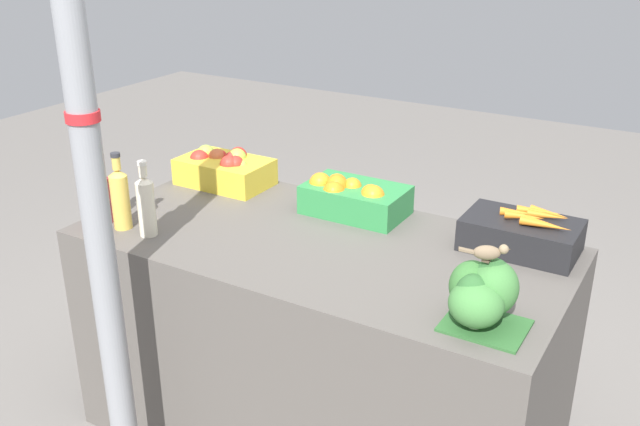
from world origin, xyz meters
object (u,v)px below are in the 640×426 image
(apple_crate, at_px, (225,168))
(sparrow_bird, at_px, (489,252))
(orange_crate, at_px, (353,197))
(juice_bottle_cloudy, at_px, (146,204))
(juice_bottle_ruby, at_px, (101,196))
(support_pole, at_px, (85,130))
(juice_bottle_golden, at_px, (120,197))
(carrot_crate, at_px, (522,234))
(broccoli_pile, at_px, (483,293))

(apple_crate, bearing_deg, sparrow_bird, -21.75)
(orange_crate, xyz_separation_m, juice_bottle_cloudy, (-0.52, -0.53, 0.05))
(juice_bottle_ruby, bearing_deg, support_pole, -43.50)
(juice_bottle_golden, xyz_separation_m, juice_bottle_cloudy, (0.12, 0.00, -0.00))
(carrot_crate, relative_size, juice_bottle_golden, 1.33)
(orange_crate, relative_size, juice_bottle_golden, 1.33)
(apple_crate, distance_m, juice_bottle_golden, 0.54)
(support_pole, distance_m, juice_bottle_ruby, 0.62)
(support_pole, xyz_separation_m, carrot_crate, (1.01, 0.87, -0.42))
(carrot_crate, bearing_deg, orange_crate, -179.13)
(juice_bottle_golden, height_order, juice_bottle_cloudy, juice_bottle_golden)
(orange_crate, xyz_separation_m, juice_bottle_ruby, (-0.74, -0.53, 0.04))
(juice_bottle_cloudy, bearing_deg, sparrow_bird, 1.64)
(orange_crate, height_order, juice_bottle_golden, juice_bottle_golden)
(support_pole, relative_size, carrot_crate, 7.09)
(juice_bottle_ruby, distance_m, juice_bottle_golden, 0.10)
(carrot_crate, bearing_deg, broccoli_pile, -86.23)
(carrot_crate, height_order, broccoli_pile, broccoli_pile)
(apple_crate, xyz_separation_m, juice_bottle_cloudy, (0.08, -0.54, 0.05))
(support_pole, relative_size, juice_bottle_cloudy, 9.70)
(support_pole, distance_m, juice_bottle_golden, 0.56)
(carrot_crate, xyz_separation_m, juice_bottle_golden, (-1.27, -0.54, 0.06))
(support_pole, xyz_separation_m, juice_bottle_cloudy, (-0.14, 0.34, -0.37))
(juice_bottle_cloudy, bearing_deg, apple_crate, 98.61)
(juice_bottle_golden, bearing_deg, juice_bottle_ruby, -180.00)
(carrot_crate, distance_m, sparrow_bird, 0.53)
(juice_bottle_golden, bearing_deg, carrot_crate, 22.96)
(juice_bottle_cloudy, bearing_deg, juice_bottle_golden, 180.00)
(orange_crate, xyz_separation_m, carrot_crate, (0.63, 0.01, -0.01))
(support_pole, distance_m, apple_crate, 0.99)
(broccoli_pile, height_order, sparrow_bird, sparrow_bird)
(broccoli_pile, bearing_deg, support_pole, -160.63)
(support_pole, relative_size, orange_crate, 7.09)
(broccoli_pile, distance_m, juice_bottle_ruby, 1.40)
(broccoli_pile, xyz_separation_m, juice_bottle_golden, (-1.30, -0.03, 0.03))
(carrot_crate, bearing_deg, juice_bottle_ruby, -158.52)
(juice_bottle_cloudy, distance_m, sparrow_bird, 1.19)
(juice_bottle_ruby, height_order, juice_bottle_cloudy, juice_bottle_cloudy)
(juice_bottle_golden, relative_size, sparrow_bird, 2.18)
(support_pole, distance_m, orange_crate, 1.03)
(orange_crate, distance_m, juice_bottle_ruby, 0.91)
(orange_crate, distance_m, juice_bottle_golden, 0.83)
(juice_bottle_ruby, bearing_deg, apple_crate, 75.82)
(juice_bottle_golden, distance_m, sparrow_bird, 1.31)
(broccoli_pile, distance_m, sparrow_bird, 0.12)
(broccoli_pile, bearing_deg, juice_bottle_cloudy, -178.51)
(carrot_crate, xyz_separation_m, broccoli_pile, (0.03, -0.51, 0.03))
(support_pole, xyz_separation_m, broccoli_pile, (1.04, 0.37, -0.39))
(apple_crate, distance_m, sparrow_bird, 1.37)
(apple_crate, relative_size, juice_bottle_ruby, 1.49)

